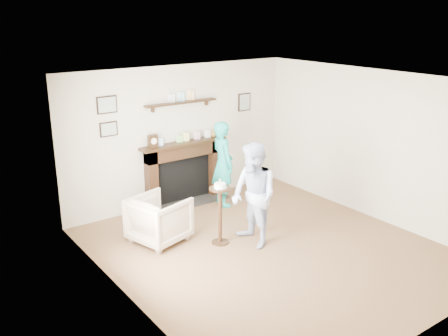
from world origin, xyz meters
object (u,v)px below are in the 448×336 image
at_px(armchair, 160,241).
at_px(pedestal_table, 220,204).
at_px(man, 253,244).
at_px(woman, 223,204).

distance_m(armchair, pedestal_table, 1.13).
distance_m(armchair, man, 1.43).
relative_size(armchair, woman, 0.51).
distance_m(woman, pedestal_table, 1.71).
bearing_deg(armchair, woman, -84.06).
xyz_separation_m(man, pedestal_table, (-0.38, 0.32, 0.63)).
xyz_separation_m(man, woman, (0.58, 1.58, 0.00)).
height_order(armchair, man, man).
bearing_deg(woman, armchair, 121.37).
bearing_deg(woman, man, 169.85).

